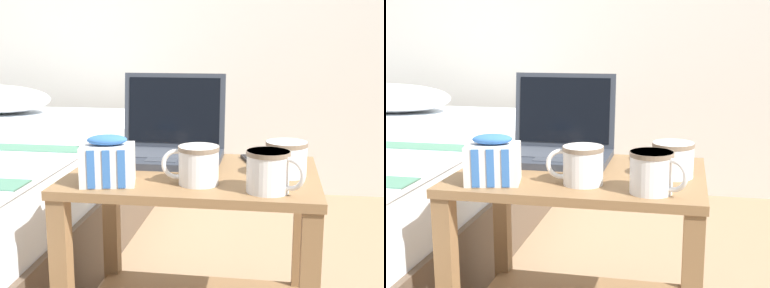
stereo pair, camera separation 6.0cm
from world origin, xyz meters
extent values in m
cube|color=olive|center=(0.00, 0.00, 0.51)|extent=(0.63, 0.45, 0.02)
cube|color=olive|center=(-0.29, 0.20, 0.25)|extent=(0.04, 0.04, 0.50)
cube|color=olive|center=(0.29, 0.20, 0.25)|extent=(0.04, 0.04, 0.50)
cube|color=#333842|center=(-0.09, 0.10, 0.53)|extent=(0.30, 0.22, 0.02)
cube|color=#424751|center=(-0.09, 0.12, 0.54)|extent=(0.26, 0.12, 0.00)
cube|color=#424751|center=(-0.09, 0.04, 0.54)|extent=(0.08, 0.05, 0.00)
cube|color=#333842|center=(-0.09, 0.23, 0.65)|extent=(0.30, 0.04, 0.22)
cube|color=black|center=(-0.09, 0.22, 0.65)|extent=(0.27, 0.03, 0.19)
cube|color=red|center=(-0.04, 0.22, 0.59)|extent=(0.04, 0.00, 0.02)
cube|color=red|center=(-0.09, 0.23, 0.60)|extent=(0.03, 0.01, 0.04)
cube|color=yellow|center=(-0.03, 0.23, 0.60)|extent=(0.03, 0.00, 0.03)
cube|color=silver|center=(-0.07, 0.23, 0.67)|extent=(0.05, 0.01, 0.04)
cylinder|color=white|center=(0.19, -0.15, 0.57)|extent=(0.10, 0.10, 0.09)
cylinder|color=#7F6B56|center=(0.19, -0.15, 0.61)|extent=(0.10, 0.10, 0.01)
cylinder|color=black|center=(0.19, -0.15, 0.60)|extent=(0.09, 0.09, 0.01)
torus|color=white|center=(0.23, -0.17, 0.57)|extent=(0.07, 0.04, 0.07)
cylinder|color=white|center=(0.23, 0.00, 0.57)|extent=(0.10, 0.10, 0.09)
cylinder|color=#7F6B56|center=(0.23, 0.00, 0.60)|extent=(0.10, 0.10, 0.01)
cylinder|color=black|center=(0.23, 0.00, 0.59)|extent=(0.09, 0.09, 0.01)
torus|color=white|center=(0.21, -0.05, 0.57)|extent=(0.04, 0.07, 0.07)
cylinder|color=white|center=(0.03, -0.11, 0.57)|extent=(0.09, 0.09, 0.09)
cylinder|color=#7F6B56|center=(0.03, -0.11, 0.61)|extent=(0.10, 0.10, 0.01)
cylinder|color=black|center=(0.03, -0.11, 0.60)|extent=(0.09, 0.09, 0.01)
torus|color=white|center=(-0.02, -0.11, 0.57)|extent=(0.07, 0.02, 0.07)
cube|color=silver|center=(-0.18, -0.14, 0.57)|extent=(0.14, 0.12, 0.09)
cube|color=#3366B2|center=(-0.21, -0.19, 0.57)|extent=(0.02, 0.01, 0.09)
cube|color=#3366B2|center=(-0.17, -0.19, 0.57)|extent=(0.02, 0.01, 0.09)
cube|color=#3366B2|center=(-0.14, -0.18, 0.57)|extent=(0.02, 0.01, 0.09)
ellipsoid|color=#3366B2|center=(-0.18, -0.14, 0.63)|extent=(0.10, 0.08, 0.02)
cube|color=black|center=(0.16, 0.13, 0.53)|extent=(0.11, 0.15, 0.01)
cube|color=black|center=(0.16, 0.13, 0.53)|extent=(0.10, 0.14, 0.00)
camera|label=1|loc=(0.20, -1.31, 0.87)|focal=50.00mm
camera|label=2|loc=(0.26, -1.30, 0.87)|focal=50.00mm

